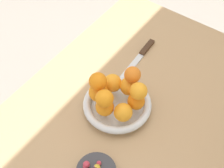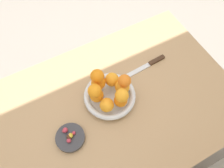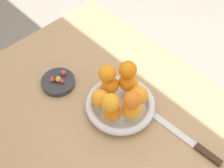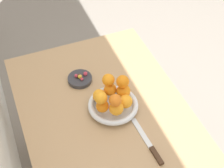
{
  "view_description": "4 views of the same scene",
  "coord_description": "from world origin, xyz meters",
  "px_view_note": "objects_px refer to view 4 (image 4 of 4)",
  "views": [
    {
      "loc": [
        0.58,
        0.34,
        1.72
      ],
      "look_at": [
        0.0,
        -0.08,
        0.83
      ],
      "focal_mm": 55.0,
      "sensor_mm": 36.0,
      "label": 1
    },
    {
      "loc": [
        0.21,
        0.34,
        1.65
      ],
      "look_at": [
        0.0,
        -0.06,
        0.83
      ],
      "focal_mm": 35.0,
      "sensor_mm": 36.0,
      "label": 2
    },
    {
      "loc": [
        -0.34,
        0.34,
        1.55
      ],
      "look_at": [
        0.05,
        -0.03,
        0.86
      ],
      "focal_mm": 45.0,
      "sensor_mm": 36.0,
      "label": 3
    },
    {
      "loc": [
        -0.93,
        0.34,
        1.99
      ],
      "look_at": [
        0.06,
        -0.05,
        0.87
      ],
      "focal_mm": 55.0,
      "sensor_mm": 36.0,
      "label": 4
    }
  ],
  "objects_px": {
    "orange_5": "(126,101)",
    "candy_ball_6": "(76,76)",
    "candy_ball_2": "(82,79)",
    "candy_ball_5": "(85,73)",
    "candy_ball_1": "(80,76)",
    "knife": "(149,145)",
    "fruit_bowl": "(113,106)",
    "orange_3": "(103,106)",
    "orange_8": "(115,100)",
    "orange_4": "(116,108)",
    "orange_6": "(108,80)",
    "orange_7": "(101,97)",
    "candy_dish": "(80,79)",
    "candy_ball_0": "(80,77)",
    "orange_1": "(110,90)",
    "orange_0": "(123,91)",
    "candy_ball_3": "(79,76)",
    "candy_ball_7": "(85,74)",
    "orange_9": "(123,82)",
    "candy_ball_4": "(80,76)",
    "orange_2": "(99,96)",
    "dining_table": "(107,126)"
  },
  "relations": [
    {
      "from": "orange_5",
      "to": "candy_ball_6",
      "type": "bearing_deg",
      "value": 28.04
    },
    {
      "from": "candy_ball_2",
      "to": "candy_ball_5",
      "type": "relative_size",
      "value": 1.03
    },
    {
      "from": "candy_ball_1",
      "to": "knife",
      "type": "height_order",
      "value": "candy_ball_1"
    },
    {
      "from": "fruit_bowl",
      "to": "candy_ball_1",
      "type": "xyz_separation_m",
      "value": [
        0.23,
        0.09,
        0.01
      ]
    },
    {
      "from": "orange_3",
      "to": "orange_8",
      "type": "xyz_separation_m",
      "value": [
        -0.04,
        -0.04,
        0.06
      ]
    },
    {
      "from": "orange_4",
      "to": "orange_5",
      "type": "xyz_separation_m",
      "value": [
        0.02,
        -0.05,
        -0.0
      ]
    },
    {
      "from": "orange_6",
      "to": "orange_7",
      "type": "bearing_deg",
      "value": 140.67
    },
    {
      "from": "candy_dish",
      "to": "candy_ball_0",
      "type": "relative_size",
      "value": 5.65
    },
    {
      "from": "orange_1",
      "to": "candy_ball_0",
      "type": "height_order",
      "value": "orange_1"
    },
    {
      "from": "orange_7",
      "to": "knife",
      "type": "distance_m",
      "value": 0.29
    },
    {
      "from": "orange_1",
      "to": "candy_dish",
      "type": "bearing_deg",
      "value": 28.93
    },
    {
      "from": "candy_ball_2",
      "to": "candy_ball_6",
      "type": "bearing_deg",
      "value": 33.19
    },
    {
      "from": "orange_0",
      "to": "candy_ball_3",
      "type": "height_order",
      "value": "orange_0"
    },
    {
      "from": "candy_ball_0",
      "to": "knife",
      "type": "xyz_separation_m",
      "value": [
        -0.47,
        -0.16,
        -0.03
      ]
    },
    {
      "from": "candy_ball_0",
      "to": "candy_ball_7",
      "type": "relative_size",
      "value": 1.02
    },
    {
      "from": "candy_ball_5",
      "to": "orange_9",
      "type": "bearing_deg",
      "value": -152.49
    },
    {
      "from": "candy_dish",
      "to": "candy_ball_5",
      "type": "xyz_separation_m",
      "value": [
        0.01,
        -0.03,
        0.02
      ]
    },
    {
      "from": "candy_ball_1",
      "to": "candy_ball_7",
      "type": "xyz_separation_m",
      "value": [
        0.01,
        -0.03,
        0.0
      ]
    },
    {
      "from": "orange_3",
      "to": "orange_8",
      "type": "bearing_deg",
      "value": -130.41
    },
    {
      "from": "orange_4",
      "to": "candy_ball_7",
      "type": "distance_m",
      "value": 0.3
    },
    {
      "from": "orange_5",
      "to": "candy_ball_7",
      "type": "height_order",
      "value": "orange_5"
    },
    {
      "from": "orange_4",
      "to": "candy_ball_4",
      "type": "relative_size",
      "value": 3.72
    },
    {
      "from": "candy_ball_2",
      "to": "orange_1",
      "type": "bearing_deg",
      "value": -149.31
    },
    {
      "from": "orange_9",
      "to": "knife",
      "type": "bearing_deg",
      "value": -177.58
    },
    {
      "from": "orange_0",
      "to": "orange_5",
      "type": "height_order",
      "value": "orange_0"
    },
    {
      "from": "orange_0",
      "to": "candy_ball_0",
      "type": "relative_size",
      "value": 3.04
    },
    {
      "from": "candy_ball_5",
      "to": "candy_ball_6",
      "type": "relative_size",
      "value": 0.78
    },
    {
      "from": "knife",
      "to": "orange_4",
      "type": "bearing_deg",
      "value": 22.5
    },
    {
      "from": "candy_ball_4",
      "to": "candy_ball_5",
      "type": "height_order",
      "value": "candy_ball_4"
    },
    {
      "from": "orange_2",
      "to": "candy_ball_0",
      "type": "distance_m",
      "value": 0.19
    },
    {
      "from": "orange_8",
      "to": "candy_ball_6",
      "type": "relative_size",
      "value": 3.01
    },
    {
      "from": "candy_ball_4",
      "to": "candy_dish",
      "type": "bearing_deg",
      "value": 157.1
    },
    {
      "from": "orange_1",
      "to": "candy_ball_4",
      "type": "height_order",
      "value": "orange_1"
    },
    {
      "from": "candy_ball_6",
      "to": "orange_0",
      "type": "bearing_deg",
      "value": -143.18
    },
    {
      "from": "orange_4",
      "to": "candy_ball_7",
      "type": "height_order",
      "value": "orange_4"
    },
    {
      "from": "dining_table",
      "to": "orange_8",
      "type": "relative_size",
      "value": 19.88
    },
    {
      "from": "candy_ball_4",
      "to": "orange_3",
      "type": "bearing_deg",
      "value": -174.0
    },
    {
      "from": "candy_ball_6",
      "to": "candy_ball_7",
      "type": "distance_m",
      "value": 0.05
    },
    {
      "from": "orange_4",
      "to": "candy_ball_4",
      "type": "xyz_separation_m",
      "value": [
        0.29,
        0.08,
        -0.04
      ]
    },
    {
      "from": "candy_ball_5",
      "to": "candy_ball_7",
      "type": "distance_m",
      "value": 0.01
    },
    {
      "from": "orange_6",
      "to": "candy_ball_3",
      "type": "bearing_deg",
      "value": 28.46
    },
    {
      "from": "candy_ball_4",
      "to": "candy_ball_7",
      "type": "distance_m",
      "value": 0.03
    },
    {
      "from": "candy_ball_0",
      "to": "candy_ball_5",
      "type": "distance_m",
      "value": 0.04
    },
    {
      "from": "knife",
      "to": "candy_dish",
      "type": "bearing_deg",
      "value": 18.14
    },
    {
      "from": "candy_ball_2",
      "to": "orange_2",
      "type": "bearing_deg",
      "value": -169.82
    },
    {
      "from": "candy_dish",
      "to": "orange_7",
      "type": "bearing_deg",
      "value": -174.98
    },
    {
      "from": "candy_dish",
      "to": "candy_ball_2",
      "type": "xyz_separation_m",
      "value": [
        -0.02,
        -0.01,
        0.02
      ]
    },
    {
      "from": "orange_7",
      "to": "orange_9",
      "type": "distance_m",
      "value": 0.13
    },
    {
      "from": "dining_table",
      "to": "orange_3",
      "type": "distance_m",
      "value": 0.16
    },
    {
      "from": "candy_ball_0",
      "to": "candy_ball_2",
      "type": "distance_m",
      "value": 0.02
    }
  ]
}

